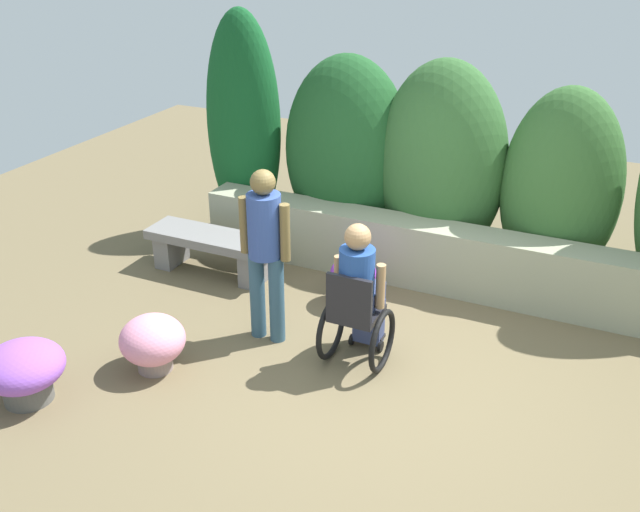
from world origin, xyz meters
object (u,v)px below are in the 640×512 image
Objects in this scene: stone_bench at (211,247)px; person_in_wheelchair at (359,299)px; flower_pot_terracotta_by_wall at (24,370)px; person_standing_companion at (265,245)px; flower_pot_red_accent at (153,342)px; flower_pot_purple_near at (353,279)px.

stone_bench is 1.07× the size of person_in_wheelchair.
person_in_wheelchair reaches higher than flower_pot_terracotta_by_wall.
person_standing_companion is (1.18, -0.90, 0.64)m from stone_bench.
stone_bench is 0.87× the size of person_standing_companion.
flower_pot_red_accent is at bearing 49.45° from flower_pot_terracotta_by_wall.
flower_pot_purple_near is at bearing 103.86° from person_in_wheelchair.
flower_pot_red_accent is (0.67, 0.79, -0.01)m from flower_pot_terracotta_by_wall.
flower_pot_purple_near is at bearing 58.20° from flower_pot_red_accent.
person_standing_companion is at bearing 168.92° from person_in_wheelchair.
person_in_wheelchair is 0.81× the size of person_standing_companion.
flower_pot_terracotta_by_wall is at bearing -154.11° from person_in_wheelchair.
person_in_wheelchair is 2.78m from flower_pot_terracotta_by_wall.
flower_pot_terracotta_by_wall is (-0.14, -2.55, -0.02)m from stone_bench.
flower_pot_red_accent is at bearing -138.52° from person_standing_companion.
flower_pot_purple_near is 0.88× the size of flower_pot_red_accent.
flower_pot_terracotta_by_wall is 1.17× the size of flower_pot_red_accent.
person_in_wheelchair is 2.36× the size of flower_pot_red_accent.
stone_bench is 2.56m from flower_pot_terracotta_by_wall.
flower_pot_purple_near is at bearing 55.32° from flower_pot_terracotta_by_wall.
stone_bench is 2.28m from person_in_wheelchair.
stone_bench is 1.84m from flower_pot_red_accent.
flower_pot_terracotta_by_wall is at bearing -124.68° from flower_pot_purple_near.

